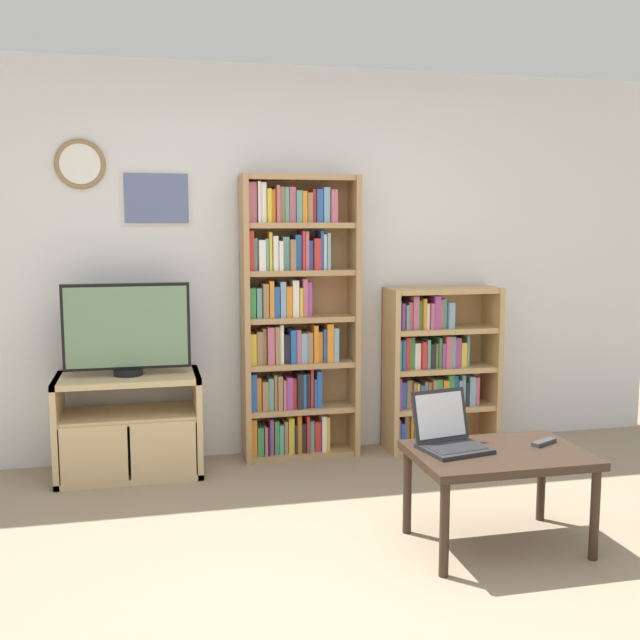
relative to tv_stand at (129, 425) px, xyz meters
name	(u,v)px	position (x,y,z in m)	size (l,w,h in m)	color
ground_plane	(355,611)	(0.93, -1.92, -0.32)	(18.00, 18.00, 0.00)	gray
wall_back	(266,263)	(0.92, 0.31, 0.98)	(5.80, 0.09, 2.60)	silver
tv_stand	(129,425)	(0.00, 0.00, 0.00)	(0.88, 0.48, 0.64)	tan
television	(127,329)	(0.00, 0.01, 0.60)	(0.77, 0.18, 0.57)	black
bookshelf_tall	(294,319)	(1.08, 0.15, 0.61)	(0.77, 0.25, 1.88)	tan
bookshelf_short	(433,370)	(2.07, 0.13, 0.23)	(0.78, 0.30, 1.13)	tan
coffee_table	(498,462)	(1.77, -1.48, 0.10)	(0.83, 0.57, 0.48)	#332319
laptop	(448,434)	(1.55, -1.38, 0.23)	(0.36, 0.35, 0.27)	#232326
remote_near_laptop	(544,442)	(2.04, -1.43, 0.17)	(0.16, 0.11, 0.02)	#38383A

